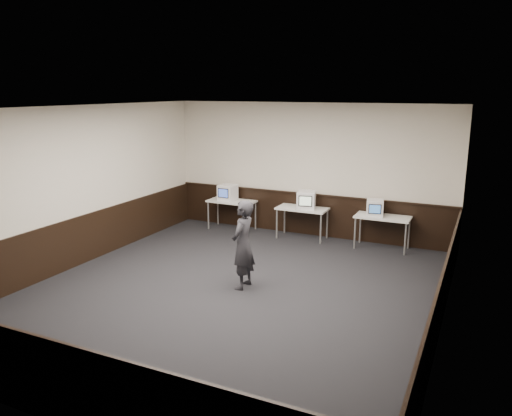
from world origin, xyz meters
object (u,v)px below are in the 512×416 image
at_px(desk_left, 232,203).
at_px(person, 243,245).
at_px(emac_right, 375,208).
at_px(emac_left, 228,192).
at_px(desk_right, 383,219).
at_px(emac_center, 306,200).
at_px(desk_center, 302,211).

distance_m(desk_left, person, 3.89).
xyz_separation_m(emac_right, person, (-1.63, -3.29, -0.13)).
distance_m(emac_right, person, 3.68).
distance_m(emac_left, emac_right, 3.73).
xyz_separation_m(desk_left, desk_right, (3.80, 0.00, 0.00)).
bearing_deg(emac_left, desk_right, 2.87).
distance_m(emac_center, person, 3.30).
distance_m(desk_center, emac_center, 0.30).
xyz_separation_m(desk_right, person, (-1.81, -3.34, 0.13)).
bearing_deg(desk_center, emac_right, -1.47).
xyz_separation_m(desk_right, emac_center, (-1.79, -0.04, 0.28)).
relative_size(desk_left, desk_right, 1.00).
bearing_deg(person, emac_left, -148.45).
xyz_separation_m(desk_right, emac_right, (-0.18, -0.04, 0.25)).
relative_size(emac_center, emac_right, 1.17).
bearing_deg(desk_left, desk_right, 0.00).
height_order(emac_left, person, person).
height_order(desk_left, emac_center, emac_center).
relative_size(emac_center, person, 0.33).
distance_m(desk_right, emac_right, 0.31).
distance_m(desk_center, person, 3.34).
bearing_deg(person, desk_center, -179.16).
bearing_deg(emac_left, emac_right, 2.20).
bearing_deg(emac_center, person, -104.03).
bearing_deg(emac_center, desk_left, 165.19).
relative_size(desk_center, person, 0.74).
bearing_deg(person, emac_center, 178.98).
xyz_separation_m(desk_center, person, (0.09, -3.34, 0.13)).
distance_m(desk_left, desk_right, 3.80).
distance_m(desk_left, desk_center, 1.90).
height_order(desk_left, desk_center, same).
bearing_deg(emac_right, desk_right, 1.74).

